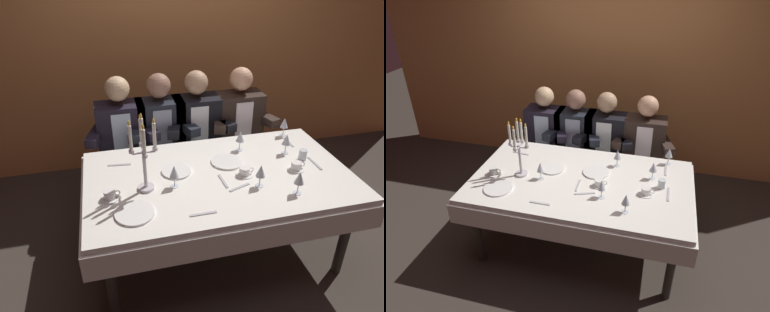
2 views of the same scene
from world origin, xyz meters
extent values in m
plane|color=#383029|center=(0.00, 0.00, 0.00)|extent=(12.00, 12.00, 0.00)
cube|color=#C88147|center=(0.00, 1.66, 1.35)|extent=(6.00, 0.12, 2.70)
cube|color=white|center=(0.00, 0.00, 0.72)|extent=(1.90, 1.10, 0.04)
cube|color=white|center=(0.00, 0.00, 0.61)|extent=(1.94, 1.14, 0.18)
cylinder|color=#2F2C27|center=(-0.83, -0.43, 0.35)|extent=(0.07, 0.07, 0.70)
cylinder|color=#2F2C27|center=(0.83, -0.43, 0.35)|extent=(0.07, 0.07, 0.70)
cylinder|color=#2F2C27|center=(-0.83, 0.43, 0.35)|extent=(0.07, 0.07, 0.70)
cylinder|color=#2F2C27|center=(0.83, 0.43, 0.35)|extent=(0.07, 0.07, 0.70)
cylinder|color=silver|center=(-0.53, -0.06, 0.75)|extent=(0.11, 0.11, 0.02)
cylinder|color=silver|center=(-0.53, -0.06, 0.90)|extent=(0.02, 0.02, 0.28)
cylinder|color=silver|center=(-0.53, -0.06, 1.08)|extent=(0.04, 0.04, 0.02)
cylinder|color=white|center=(-0.53, -0.06, 1.17)|extent=(0.02, 0.02, 0.17)
ellipsoid|color=yellow|center=(-0.53, -0.06, 1.27)|extent=(0.02, 0.02, 0.03)
cylinder|color=silver|center=(-0.49, -0.06, 1.02)|extent=(0.07, 0.01, 0.01)
cylinder|color=silver|center=(-0.46, -0.06, 1.04)|extent=(0.04, 0.04, 0.02)
cylinder|color=white|center=(-0.46, -0.06, 1.13)|extent=(0.02, 0.02, 0.17)
ellipsoid|color=yellow|center=(-0.46, -0.06, 1.23)|extent=(0.02, 0.02, 0.03)
cylinder|color=silver|center=(-0.53, -0.02, 1.02)|extent=(0.01, 0.07, 0.01)
cylinder|color=silver|center=(-0.53, 0.02, 1.04)|extent=(0.04, 0.04, 0.02)
cylinder|color=white|center=(-0.53, 0.02, 1.13)|extent=(0.02, 0.02, 0.17)
ellipsoid|color=yellow|center=(-0.53, 0.02, 1.23)|extent=(0.02, 0.02, 0.03)
cylinder|color=silver|center=(-0.57, -0.06, 1.02)|extent=(0.07, 0.01, 0.01)
cylinder|color=silver|center=(-0.61, -0.06, 1.04)|extent=(0.04, 0.04, 0.02)
cylinder|color=white|center=(-0.61, -0.06, 1.13)|extent=(0.02, 0.02, 0.17)
ellipsoid|color=yellow|center=(-0.61, -0.06, 1.23)|extent=(0.02, 0.02, 0.03)
cylinder|color=silver|center=(-0.53, -0.09, 1.02)|extent=(0.01, 0.08, 0.01)
cylinder|color=silver|center=(-0.53, -0.13, 1.04)|extent=(0.04, 0.04, 0.02)
cylinder|color=white|center=(-0.53, -0.13, 1.13)|extent=(0.02, 0.02, 0.17)
ellipsoid|color=yellow|center=(-0.53, -0.13, 1.23)|extent=(0.02, 0.02, 0.03)
cylinder|color=white|center=(-0.29, 0.10, 0.75)|extent=(0.22, 0.22, 0.01)
cylinder|color=white|center=(0.11, 0.14, 0.75)|extent=(0.24, 0.24, 0.01)
cylinder|color=white|center=(-0.64, -0.31, 0.75)|extent=(0.24, 0.24, 0.01)
cylinder|color=silver|center=(0.27, 0.31, 0.74)|extent=(0.06, 0.06, 0.00)
cylinder|color=silver|center=(0.27, 0.31, 0.78)|extent=(0.01, 0.01, 0.07)
cone|color=silver|center=(0.27, 0.31, 0.86)|extent=(0.07, 0.07, 0.08)
cylinder|color=#E0D172|center=(0.27, 0.31, 0.84)|extent=(0.04, 0.04, 0.03)
cylinder|color=silver|center=(0.22, -0.21, 0.74)|extent=(0.06, 0.06, 0.00)
cylinder|color=silver|center=(0.22, -0.21, 0.78)|extent=(0.01, 0.01, 0.07)
cone|color=silver|center=(0.22, -0.21, 0.86)|extent=(0.07, 0.07, 0.08)
cylinder|color=maroon|center=(0.22, -0.21, 0.84)|extent=(0.04, 0.04, 0.03)
cylinder|color=silver|center=(0.43, -0.35, 0.74)|extent=(0.06, 0.06, 0.00)
cylinder|color=silver|center=(0.43, -0.35, 0.78)|extent=(0.01, 0.01, 0.07)
cone|color=silver|center=(0.43, -0.35, 0.86)|extent=(0.07, 0.07, 0.08)
cylinder|color=silver|center=(-0.34, -0.07, 0.74)|extent=(0.06, 0.06, 0.00)
cylinder|color=silver|center=(-0.34, -0.07, 0.78)|extent=(0.01, 0.01, 0.07)
cone|color=silver|center=(-0.34, -0.07, 0.86)|extent=(0.07, 0.07, 0.08)
cylinder|color=maroon|center=(-0.34, -0.07, 0.84)|extent=(0.04, 0.04, 0.03)
cylinder|color=silver|center=(0.60, 0.17, 0.74)|extent=(0.06, 0.06, 0.00)
cylinder|color=silver|center=(0.60, 0.17, 0.78)|extent=(0.01, 0.01, 0.07)
cone|color=silver|center=(0.60, 0.17, 0.86)|extent=(0.07, 0.07, 0.08)
cylinder|color=silver|center=(0.73, 0.46, 0.74)|extent=(0.06, 0.06, 0.00)
cylinder|color=silver|center=(0.73, 0.46, 0.78)|extent=(0.01, 0.01, 0.07)
cone|color=silver|center=(0.73, 0.46, 0.86)|extent=(0.07, 0.07, 0.08)
cylinder|color=maroon|center=(0.73, 0.46, 0.84)|extent=(0.04, 0.04, 0.03)
cylinder|color=silver|center=(0.69, 0.05, 0.78)|extent=(0.06, 0.06, 0.08)
cylinder|color=white|center=(0.57, -0.08, 0.74)|extent=(0.12, 0.12, 0.01)
cylinder|color=white|center=(0.57, -0.08, 0.77)|extent=(0.08, 0.08, 0.05)
torus|color=white|center=(0.62, -0.08, 0.78)|extent=(0.04, 0.01, 0.04)
cylinder|color=white|center=(-0.78, -0.11, 0.74)|extent=(0.12, 0.12, 0.01)
cylinder|color=white|center=(-0.78, -0.11, 0.77)|extent=(0.08, 0.08, 0.05)
torus|color=white|center=(-0.73, -0.11, 0.78)|extent=(0.04, 0.01, 0.04)
cylinder|color=white|center=(0.17, -0.05, 0.74)|extent=(0.12, 0.12, 0.01)
cylinder|color=white|center=(0.17, -0.05, 0.77)|extent=(0.08, 0.08, 0.05)
torus|color=white|center=(0.22, -0.05, 0.78)|extent=(0.04, 0.01, 0.04)
cube|color=#B7B7BC|center=(0.00, -0.10, 0.74)|extent=(0.02, 0.17, 0.01)
cube|color=#B7B7BC|center=(-0.23, -0.41, 0.74)|extent=(0.17, 0.02, 0.01)
cube|color=#B7B7BC|center=(-0.69, 0.30, 0.74)|extent=(0.17, 0.04, 0.01)
cube|color=#B7B7BC|center=(0.75, -0.03, 0.74)|extent=(0.02, 0.19, 0.01)
cube|color=#B7B7BC|center=(0.08, -0.20, 0.74)|extent=(0.17, 0.07, 0.01)
cube|color=#B7B7BC|center=(0.72, 0.33, 0.74)|extent=(0.02, 0.17, 0.01)
cylinder|color=#2F2C27|center=(-0.81, 0.70, 0.21)|extent=(0.04, 0.04, 0.42)
cylinder|color=#2F2C27|center=(-0.45, 0.70, 0.21)|extent=(0.04, 0.04, 0.42)
cylinder|color=#2F2C27|center=(-0.81, 1.06, 0.21)|extent=(0.04, 0.04, 0.42)
cylinder|color=#2F2C27|center=(-0.45, 1.06, 0.21)|extent=(0.04, 0.04, 0.42)
cube|color=#2F2C27|center=(-0.63, 0.88, 0.44)|extent=(0.42, 0.42, 0.04)
cube|color=#2F2C27|center=(-0.63, 1.07, 0.68)|extent=(0.38, 0.04, 0.44)
cube|color=black|center=(-0.63, 0.88, 0.73)|extent=(0.42, 0.26, 0.54)
cube|color=silver|center=(-0.63, 0.75, 0.76)|extent=(0.16, 0.01, 0.40)
sphere|color=#D4AD82|center=(-0.63, 0.88, 1.14)|extent=(0.21, 0.21, 0.21)
cube|color=black|center=(-0.85, 0.78, 0.77)|extent=(0.19, 0.34, 0.08)
cube|color=black|center=(-0.41, 0.78, 0.77)|extent=(0.19, 0.34, 0.08)
cylinder|color=#2F2C27|center=(-0.46, 0.70, 0.21)|extent=(0.04, 0.04, 0.42)
cylinder|color=#2F2C27|center=(-0.10, 0.70, 0.21)|extent=(0.04, 0.04, 0.42)
cylinder|color=#2F2C27|center=(-0.46, 1.06, 0.21)|extent=(0.04, 0.04, 0.42)
cylinder|color=#2F2C27|center=(-0.10, 1.06, 0.21)|extent=(0.04, 0.04, 0.42)
cube|color=#2F2C27|center=(-0.28, 0.88, 0.44)|extent=(0.42, 0.42, 0.04)
cube|color=#2F2C27|center=(-0.28, 1.07, 0.68)|extent=(0.38, 0.04, 0.44)
cube|color=#1D212C|center=(-0.28, 0.88, 0.73)|extent=(0.42, 0.26, 0.54)
cube|color=#919BB2|center=(-0.28, 0.75, 0.76)|extent=(0.16, 0.01, 0.40)
sphere|color=#926653|center=(-0.28, 0.88, 1.14)|extent=(0.21, 0.21, 0.21)
cube|color=#1D212C|center=(-0.50, 0.78, 0.77)|extent=(0.19, 0.34, 0.08)
cube|color=#1D212C|center=(-0.06, 0.78, 0.77)|extent=(0.19, 0.34, 0.08)
cylinder|color=#2F2C27|center=(-0.12, 0.70, 0.21)|extent=(0.04, 0.04, 0.42)
cylinder|color=#2F2C27|center=(0.24, 0.70, 0.21)|extent=(0.04, 0.04, 0.42)
cylinder|color=#2F2C27|center=(-0.12, 1.06, 0.21)|extent=(0.04, 0.04, 0.42)
cylinder|color=#2F2C27|center=(0.24, 1.06, 0.21)|extent=(0.04, 0.04, 0.42)
cube|color=#2F2C27|center=(0.06, 0.88, 0.44)|extent=(0.42, 0.42, 0.04)
cube|color=#2F2C27|center=(0.06, 1.07, 0.68)|extent=(0.38, 0.04, 0.44)
cube|color=black|center=(0.06, 0.88, 0.73)|extent=(0.42, 0.26, 0.54)
cube|color=white|center=(0.06, 0.75, 0.76)|extent=(0.16, 0.01, 0.40)
sphere|color=tan|center=(0.06, 0.88, 1.14)|extent=(0.21, 0.21, 0.21)
cube|color=black|center=(-0.16, 0.78, 0.77)|extent=(0.19, 0.34, 0.08)
cube|color=black|center=(0.28, 0.78, 0.77)|extent=(0.19, 0.34, 0.08)
cylinder|color=#2F2C27|center=(0.30, 0.70, 0.21)|extent=(0.04, 0.04, 0.42)
cylinder|color=#2F2C27|center=(0.66, 0.70, 0.21)|extent=(0.04, 0.04, 0.42)
cylinder|color=#2F2C27|center=(0.30, 1.06, 0.21)|extent=(0.04, 0.04, 0.42)
cylinder|color=#2F2C27|center=(0.66, 1.06, 0.21)|extent=(0.04, 0.04, 0.42)
cube|color=#2F2C27|center=(0.48, 0.88, 0.44)|extent=(0.42, 0.42, 0.04)
cube|color=#2F2C27|center=(0.48, 1.07, 0.68)|extent=(0.38, 0.04, 0.44)
cube|color=#2F231D|center=(0.48, 0.88, 0.73)|extent=(0.42, 0.26, 0.54)
cube|color=white|center=(0.48, 0.75, 0.76)|extent=(0.16, 0.01, 0.40)
sphere|color=tan|center=(0.48, 0.88, 1.14)|extent=(0.21, 0.21, 0.21)
cube|color=#2F231D|center=(0.26, 0.78, 0.77)|extent=(0.19, 0.34, 0.08)
cube|color=#2F231D|center=(0.70, 0.78, 0.77)|extent=(0.19, 0.34, 0.08)
camera|label=1|loc=(-0.72, -2.07, 2.14)|focal=33.73mm
camera|label=2|loc=(0.60, -2.41, 2.41)|focal=31.89mm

